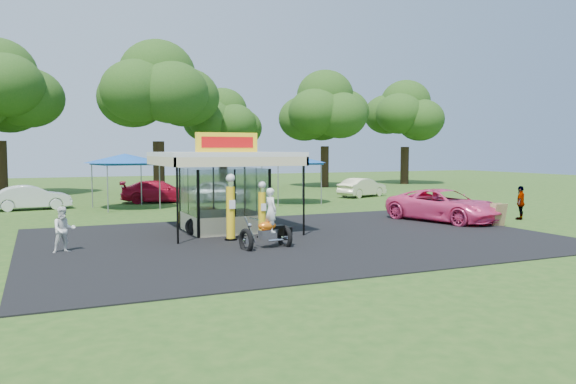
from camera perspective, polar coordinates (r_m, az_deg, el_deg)
name	(u,v)px	position (r m, az deg, el deg)	size (l,w,h in m)	color
ground	(319,247)	(20.24, 3.21, -5.56)	(120.00, 120.00, 0.00)	#254D18
asphalt_apron	(296,238)	(22.01, 0.82, -4.71)	(20.00, 14.00, 0.04)	black
gas_station_kiosk	(223,190)	(23.88, -6.57, 0.22)	(5.40, 5.40, 4.18)	white
gas_pump_left	(231,209)	(21.39, -5.85, -1.71)	(0.48, 0.48, 2.58)	black
gas_pump_right	(262,211)	(21.99, -2.66, -1.93)	(0.42, 0.42, 2.26)	black
motorcycle	(269,224)	(19.67, -1.92, -3.30)	(1.93, 1.13, 2.22)	black
spare_tires	(196,227)	(23.03, -9.38, -3.51)	(0.86, 0.51, 0.74)	black
a_frame_sign	(499,215)	(27.17, 20.61, -2.19)	(0.61, 0.60, 1.05)	#593819
kiosk_car	(209,215)	(26.10, -8.00, -2.32)	(1.13, 2.82, 0.96)	yellow
pink_sedan	(444,205)	(28.19, 15.58, -1.33)	(2.61, 5.65, 1.57)	#FB4486
spectator_west	(64,230)	(20.31, -21.82, -3.59)	(0.76, 0.59, 1.57)	white
spectator_east_b	(521,203)	(30.22, 22.55, -1.02)	(0.99, 0.41, 1.69)	gray
bg_car_a	(31,198)	(35.87, -24.63, -0.52)	(1.50, 4.31, 1.42)	white
bg_car_b	(160,192)	(38.08, -12.91, 0.05)	(2.05, 5.04, 1.46)	#B70E27
bg_car_c	(219,191)	(37.68, -7.03, 0.08)	(1.73, 4.29, 1.46)	#B5B4B9
bg_car_e	(362,187)	(42.04, 7.54, 0.46)	(1.48, 4.24, 1.40)	beige
tent_west	(125,159)	(34.55, -16.23, 3.26)	(4.67, 4.67, 3.26)	gray
tent_east	(291,159)	(36.54, 0.30, 3.36)	(4.56, 4.56, 3.19)	gray
oak_far_c	(158,99)	(45.70, -13.10, 9.20)	(10.00, 10.00, 11.79)	black
oak_far_d	(223,126)	(50.66, -6.65, 6.65)	(7.38, 7.38, 8.79)	black
oak_far_e	(325,114)	(53.05, 3.77, 7.88)	(8.98, 8.98, 10.69)	black
oak_far_f	(405,119)	(59.20, 11.83, 7.27)	(8.62, 8.62, 10.39)	black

